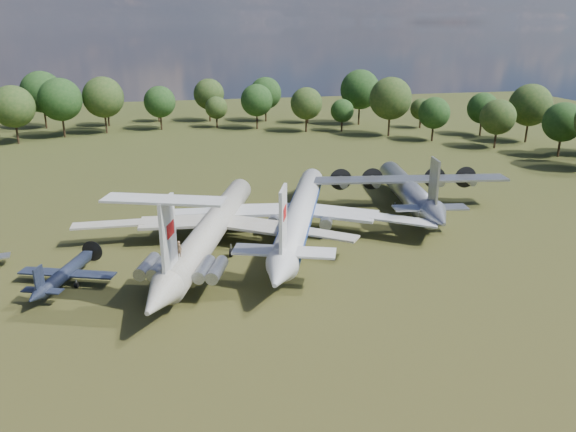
{
  "coord_description": "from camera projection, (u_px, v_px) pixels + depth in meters",
  "views": [
    {
      "loc": [
        -1.91,
        -69.75,
        28.03
      ],
      "look_at": [
        12.17,
        -4.59,
        5.0
      ],
      "focal_mm": 35.0,
      "sensor_mm": 36.0,
      "label": 1
    }
  ],
  "objects": [
    {
      "name": "small_prop_west",
      "position": [
        65.0,
        277.0,
        62.8
      ],
      "size": [
        15.53,
        17.93,
        2.21
      ],
      "primitive_type": null,
      "rotation": [
        0.0,
        0.0,
        -0.35
      ],
      "color": "black",
      "rests_on": "ground"
    },
    {
      "name": "il62_airliner",
      "position": [
        212.0,
        233.0,
        72.27
      ],
      "size": [
        51.51,
        58.43,
        4.78
      ],
      "primitive_type": null,
      "rotation": [
        0.0,
        0.0,
        -0.34
      ],
      "color": "silver",
      "rests_on": "ground"
    },
    {
      "name": "tu104_jet",
      "position": [
        300.0,
        218.0,
        77.47
      ],
      "size": [
        51.79,
        59.31,
        4.97
      ],
      "primitive_type": null,
      "rotation": [
        0.0,
        0.0,
        -0.34
      ],
      "color": "silver",
      "rests_on": "ground"
    },
    {
      "name": "person_on_il62",
      "position": [
        179.0,
        249.0,
        58.64
      ],
      "size": [
        0.75,
        0.73,
        1.73
      ],
      "primitive_type": "imported",
      "rotation": [
        0.0,
        0.0,
        2.4
      ],
      "color": "#8E6848",
      "rests_on": "il62_airliner"
    },
    {
      "name": "ground",
      "position": [
        191.0,
        247.0,
        73.97
      ],
      "size": [
        300.0,
        300.0,
        0.0
      ],
      "primitive_type": "plane",
      "color": "#223D14",
      "rests_on": "ground"
    },
    {
      "name": "an12_transport",
      "position": [
        408.0,
        194.0,
        88.69
      ],
      "size": [
        36.69,
        39.85,
        4.68
      ],
      "primitive_type": null,
      "rotation": [
        0.0,
        0.0,
        -0.15
      ],
      "color": "#A5A8AD",
      "rests_on": "ground"
    }
  ]
}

